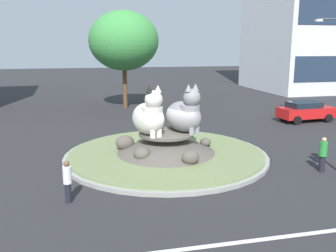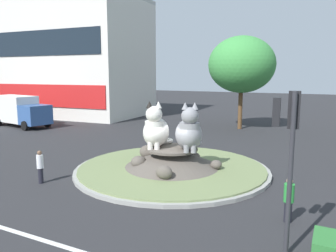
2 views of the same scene
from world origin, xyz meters
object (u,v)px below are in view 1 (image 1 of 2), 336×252
at_px(cat_statue_grey, 185,114).
at_px(broadleaf_tree_behind_island, 124,41).
at_px(pedestrian_white_shirt, 67,180).
at_px(cat_statue_white, 149,117).
at_px(hatchback_near_shophouse, 305,111).
at_px(pedestrian_green_shirt, 323,154).

height_order(cat_statue_grey, broadleaf_tree_behind_island, broadleaf_tree_behind_island).
distance_m(broadleaf_tree_behind_island, pedestrian_white_shirt, 21.45).
xyz_separation_m(cat_statue_white, hatchback_near_shophouse, (13.23, 6.70, -1.41)).
bearing_deg(hatchback_near_shophouse, broadleaf_tree_behind_island, 139.71).
xyz_separation_m(pedestrian_green_shirt, pedestrian_white_shirt, (-11.21, -0.89, 0.01)).
bearing_deg(cat_statue_grey, broadleaf_tree_behind_island, 156.73).
distance_m(cat_statue_white, broadleaf_tree_behind_island, 16.27).
xyz_separation_m(broadleaf_tree_behind_island, pedestrian_green_shirt, (6.87, -19.45, -5.24)).
height_order(pedestrian_green_shirt, pedestrian_white_shirt, pedestrian_green_shirt).
distance_m(pedestrian_green_shirt, pedestrian_white_shirt, 11.25).
height_order(cat_statue_white, broadleaf_tree_behind_island, broadleaf_tree_behind_island).
xyz_separation_m(broadleaf_tree_behind_island, pedestrian_white_shirt, (-4.34, -20.34, -5.23)).
xyz_separation_m(cat_statue_grey, pedestrian_green_shirt, (5.47, -3.80, -1.36)).
xyz_separation_m(broadleaf_tree_behind_island, hatchback_near_shophouse, (12.74, -9.09, -5.29)).
height_order(cat_statue_white, pedestrian_green_shirt, cat_statue_white).
distance_m(broadleaf_tree_behind_island, pedestrian_green_shirt, 21.28).
xyz_separation_m(cat_statue_grey, hatchback_near_shophouse, (11.34, 6.56, -1.41)).
xyz_separation_m(cat_statue_white, pedestrian_green_shirt, (7.37, -3.66, -1.36)).
height_order(cat_statue_grey, pedestrian_green_shirt, cat_statue_grey).
relative_size(cat_statue_white, cat_statue_grey, 0.96).
bearing_deg(hatchback_near_shophouse, pedestrian_white_shirt, -151.41).
distance_m(cat_statue_white, hatchback_near_shophouse, 14.90).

